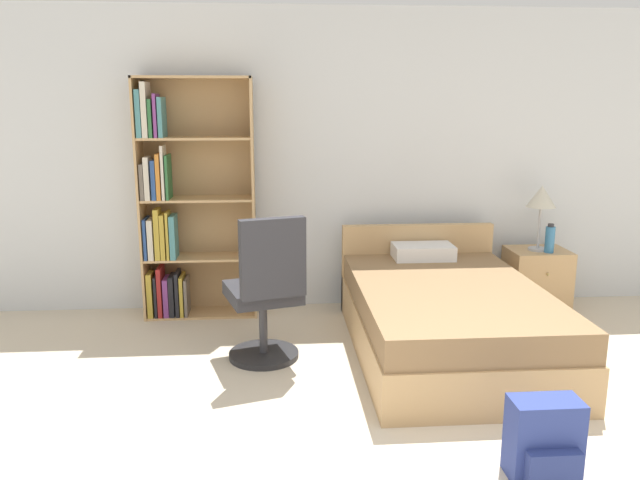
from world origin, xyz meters
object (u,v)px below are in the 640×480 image
bookshelf (181,207)px  table_lamp (541,199)px  office_chair (266,294)px  nightstand (536,280)px  bed (445,316)px  water_bottle (550,239)px  backpack_blue (545,441)px

bookshelf → table_lamp: 3.07m
table_lamp → bookshelf: bearing=177.9°
bookshelf → office_chair: bearing=-56.6°
bookshelf → nightstand: 3.16m
office_chair → nightstand: (2.37, 0.99, -0.23)m
bed → water_bottle: 1.40m
bookshelf → nightstand: (3.09, -0.09, -0.68)m
nightstand → backpack_blue: 2.68m
bookshelf → backpack_blue: bearing=-51.1°
bed → nightstand: (1.06, 0.86, 0.00)m
office_chair → bookshelf: bearing=123.4°
water_bottle → backpack_blue: 2.64m
office_chair → water_bottle: (2.42, 0.88, 0.16)m
bookshelf → office_chair: bookshelf is taller
bookshelf → nightstand: size_ratio=3.70×
backpack_blue → nightstand: bearing=67.8°
table_lamp → backpack_blue: 2.77m
water_bottle → table_lamp: bearing=126.4°
backpack_blue → water_bottle: bearing=66.0°
nightstand → table_lamp: table_lamp is taller
bed → bookshelf: bearing=154.7°
water_bottle → backpack_blue: (-1.06, -2.38, -0.47)m
backpack_blue → bed: bearing=91.9°
office_chair → table_lamp: size_ratio=1.89×
office_chair → backpack_blue: 2.05m
bed → nightstand: 1.37m
office_chair → bed: bearing=5.6°
office_chair → water_bottle: 2.58m
table_lamp → backpack_blue: (-0.99, -2.46, -0.80)m
office_chair → table_lamp: bearing=22.4°
bed → office_chair: size_ratio=1.92×
office_chair → backpack_blue: (1.36, -1.49, -0.31)m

